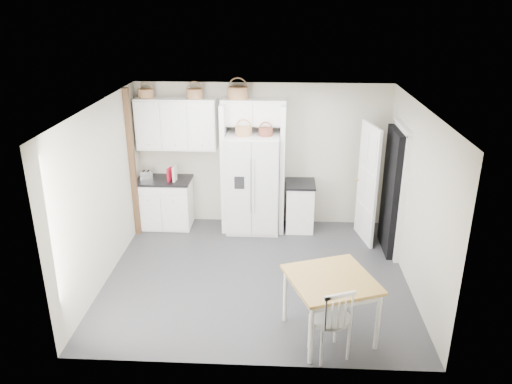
{
  "coord_description": "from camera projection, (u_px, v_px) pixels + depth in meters",
  "views": [
    {
      "loc": [
        0.33,
        -6.62,
        3.98
      ],
      "look_at": [
        -0.03,
        0.4,
        1.21
      ],
      "focal_mm": 35.0,
      "sensor_mm": 36.0,
      "label": 1
    }
  ],
  "objects": [
    {
      "name": "counter_right",
      "position": [
        300.0,
        184.0,
        8.86
      ],
      "size": [
        0.52,
        0.62,
        0.04
      ],
      "primitive_type": "cube",
      "color": "black",
      "rests_on": "base_cab_right"
    },
    {
      "name": "trim_post",
      "position": [
        132.0,
        164.0,
        8.51
      ],
      "size": [
        0.09,
        0.09,
        2.6
      ],
      "primitive_type": "cube",
      "color": "#442E19",
      "rests_on": "floor"
    },
    {
      "name": "base_cab_right",
      "position": [
        300.0,
        207.0,
        9.02
      ],
      "size": [
        0.48,
        0.58,
        0.85
      ],
      "primitive_type": "cube",
      "color": "silver",
      "rests_on": "floor"
    },
    {
      "name": "doorway_void",
      "position": [
        393.0,
        192.0,
        8.08
      ],
      "size": [
        0.18,
        0.85,
        2.05
      ],
      "primitive_type": "cube",
      "color": "black",
      "rests_on": "floor"
    },
    {
      "name": "upper_cabinet",
      "position": [
        177.0,
        124.0,
        8.71
      ],
      "size": [
        1.4,
        0.34,
        0.9
      ],
      "primitive_type": "cube",
      "color": "silver",
      "rests_on": "wall_back"
    },
    {
      "name": "fridge_panel_left",
      "position": [
        225.0,
        168.0,
        8.82
      ],
      "size": [
        0.08,
        0.6,
        2.3
      ],
      "primitive_type": "cube",
      "color": "silver",
      "rests_on": "floor"
    },
    {
      "name": "counter_left",
      "position": [
        164.0,
        180.0,
        8.97
      ],
      "size": [
        0.98,
        0.64,
        0.04
      ],
      "primitive_type": "cube",
      "color": "black",
      "rests_on": "base_cab_left"
    },
    {
      "name": "dining_table",
      "position": [
        330.0,
        306.0,
        6.16
      ],
      "size": [
        1.25,
        1.25,
        0.81
      ],
      "primitive_type": "cube",
      "rotation": [
        0.0,
        0.0,
        0.35
      ],
      "color": "#A77D38",
      "rests_on": "floor"
    },
    {
      "name": "toaster",
      "position": [
        146.0,
        175.0,
        8.94
      ],
      "size": [
        0.25,
        0.18,
        0.15
      ],
      "primitive_type": "cube",
      "rotation": [
        0.0,
        0.0,
        0.26
      ],
      "color": "silver",
      "rests_on": "counter_left"
    },
    {
      "name": "bridge_cabinet",
      "position": [
        254.0,
        112.0,
        8.56
      ],
      "size": [
        1.12,
        0.34,
        0.45
      ],
      "primitive_type": "cube",
      "color": "silver",
      "rests_on": "wall_back"
    },
    {
      "name": "fridge_panel_right",
      "position": [
        282.0,
        169.0,
        8.77
      ],
      "size": [
        0.08,
        0.6,
        2.3
      ],
      "primitive_type": "cube",
      "color": "silver",
      "rests_on": "floor"
    },
    {
      "name": "wall_left",
      "position": [
        103.0,
        193.0,
        7.26
      ],
      "size": [
        0.0,
        4.0,
        4.0
      ],
      "primitive_type": "plane",
      "rotation": [
        1.57,
        0.0,
        1.57
      ],
      "color": "#BBB4A9",
      "rests_on": "floor"
    },
    {
      "name": "basket_upper_a",
      "position": [
        146.0,
        93.0,
        8.54
      ],
      "size": [
        0.27,
        0.27,
        0.15
      ],
      "primitive_type": "cylinder",
      "color": "#955E40",
      "rests_on": "upper_cabinet"
    },
    {
      "name": "base_cab_left",
      "position": [
        165.0,
        203.0,
        9.13
      ],
      "size": [
        0.94,
        0.6,
        0.87
      ],
      "primitive_type": "cube",
      "color": "silver",
      "rests_on": "floor"
    },
    {
      "name": "refrigerator",
      "position": [
        253.0,
        183.0,
        8.85
      ],
      "size": [
        0.92,
        0.74,
        1.78
      ],
      "primitive_type": "cube",
      "color": "silver",
      "rests_on": "floor"
    },
    {
      "name": "door_slab",
      "position": [
        367.0,
        184.0,
        8.41
      ],
      "size": [
        0.21,
        0.79,
        2.05
      ],
      "primitive_type": "cube",
      "rotation": [
        0.0,
        0.0,
        -1.36
      ],
      "color": "white",
      "rests_on": "floor"
    },
    {
      "name": "wall_back",
      "position": [
        262.0,
        155.0,
        9.01
      ],
      "size": [
        4.5,
        0.0,
        4.5
      ],
      "primitive_type": "plane",
      "rotation": [
        1.57,
        0.0,
        0.0
      ],
      "color": "#BBB4A9",
      "rests_on": "floor"
    },
    {
      "name": "basket_fridge_a",
      "position": [
        244.0,
        131.0,
        8.41
      ],
      "size": [
        0.28,
        0.28,
        0.15
      ],
      "primitive_type": "cylinder",
      "color": "#955E40",
      "rests_on": "refrigerator"
    },
    {
      "name": "windsor_chair",
      "position": [
        330.0,
        318.0,
        5.77
      ],
      "size": [
        0.62,
        0.59,
        1.0
      ],
      "primitive_type": "cube",
      "rotation": [
        0.0,
        0.0,
        0.37
      ],
      "color": "silver",
      "rests_on": "floor"
    },
    {
      "name": "basket_fridge_b",
      "position": [
        266.0,
        132.0,
        8.4
      ],
      "size": [
        0.24,
        0.24,
        0.13
      ],
      "primitive_type": "cylinder",
      "color": "maroon",
      "rests_on": "refrigerator"
    },
    {
      "name": "cookbook_cream",
      "position": [
        175.0,
        174.0,
        8.83
      ],
      "size": [
        0.05,
        0.18,
        0.26
      ],
      "primitive_type": "cube",
      "rotation": [
        0.0,
        0.0,
        -0.08
      ],
      "color": "beige",
      "rests_on": "counter_left"
    },
    {
      "name": "basket_upper_c",
      "position": [
        195.0,
        94.0,
        8.5
      ],
      "size": [
        0.28,
        0.28,
        0.16
      ],
      "primitive_type": "cylinder",
      "color": "#955E40",
      "rests_on": "upper_cabinet"
    },
    {
      "name": "floor",
      "position": [
        257.0,
        275.0,
        7.63
      ],
      "size": [
        4.5,
        4.5,
        0.0
      ],
      "primitive_type": "plane",
      "color": "#353535",
      "rests_on": "ground"
    },
    {
      "name": "cookbook_red",
      "position": [
        170.0,
        174.0,
        8.83
      ],
      "size": [
        0.07,
        0.17,
        0.24
      ],
      "primitive_type": "cube",
      "rotation": [
        0.0,
        0.0,
        -0.24
      ],
      "color": "#B00D24",
      "rests_on": "counter_left"
    },
    {
      "name": "wall_right",
      "position": [
        416.0,
        200.0,
        7.04
      ],
      "size": [
        0.0,
        4.0,
        4.0
      ],
      "primitive_type": "plane",
      "rotation": [
        1.57,
        0.0,
        -1.57
      ],
      "color": "#BBB4A9",
      "rests_on": "floor"
    },
    {
      "name": "basket_bridge_a",
      "position": [
        238.0,
        93.0,
        8.45
      ],
      "size": [
        0.36,
        0.36,
        0.2
      ],
      "primitive_type": "cylinder",
      "color": "#955E40",
      "rests_on": "bridge_cabinet"
    },
    {
      "name": "ceiling",
      "position": [
        257.0,
        107.0,
        6.68
      ],
      "size": [
        4.5,
        4.5,
        0.0
      ],
      "primitive_type": "plane",
      "color": "white",
      "rests_on": "wall_back"
    }
  ]
}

